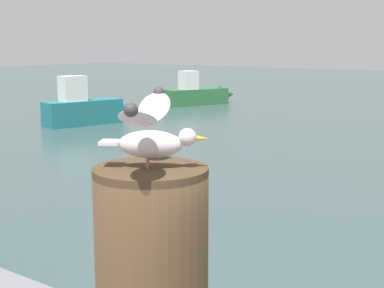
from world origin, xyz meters
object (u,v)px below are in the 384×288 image
object	(u,v)px
mooring_post	(152,278)
boat_green	(201,94)
boat_teal	(88,108)
seagull	(151,131)

from	to	relation	value
mooring_post	boat_green	bearing A→B (deg)	125.14
mooring_post	boat_teal	size ratio (longest dim) A/B	0.23
boat_green	boat_teal	distance (m)	7.99
seagull	boat_green	size ratio (longest dim) A/B	0.16
boat_green	boat_teal	bearing A→B (deg)	-85.68
mooring_post	boat_green	xyz separation A→B (m)	(-14.76, 20.97, -1.60)
boat_green	mooring_post	bearing A→B (deg)	-54.86
seagull	boat_teal	distance (m)	19.33
mooring_post	boat_green	distance (m)	25.69
boat_green	boat_teal	xyz separation A→B (m)	(0.60, -7.97, 0.08)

